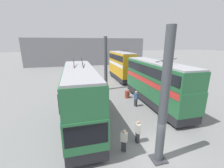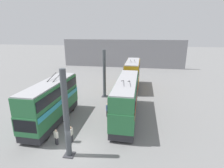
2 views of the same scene
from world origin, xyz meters
name	(u,v)px [view 1 (image 1 of 2)]	position (x,y,z in m)	size (l,w,h in m)	color
ground_plane	(153,153)	(0.00, 0.00, 0.00)	(240.00, 240.00, 0.00)	slate
depot_back_wall	(88,52)	(39.25, 0.00, 4.07)	(0.50, 36.00, 8.15)	gray
support_column_near	(164,103)	(-0.61, 0.00, 3.73)	(0.88, 0.88, 7.71)	#42474C
support_column_far	(106,65)	(14.01, 0.00, 3.73)	(0.88, 0.88, 7.71)	#42474C
bus_left_near	(156,81)	(7.18, -4.20, 2.79)	(11.22, 2.54, 5.50)	black
bus_left_far	(121,64)	(19.39, -4.20, 2.95)	(9.03, 2.54, 5.79)	black
bus_right_near	(81,94)	(4.57, 4.20, 2.81)	(9.80, 2.54, 5.56)	black
person_by_right_row	(124,140)	(0.63, 1.79, 0.83)	(0.42, 0.48, 1.59)	#2D2D33
person_aisle_foreground	(138,131)	(1.24, 0.56, 0.89)	(0.42, 0.25, 1.69)	#2D2D33
person_by_left_row	(136,98)	(7.07, -1.84, 0.95)	(0.48, 0.39, 1.79)	#2D2D33
oil_drum	(127,94)	(9.84, -1.87, 0.46)	(0.62, 0.62, 0.92)	#933828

